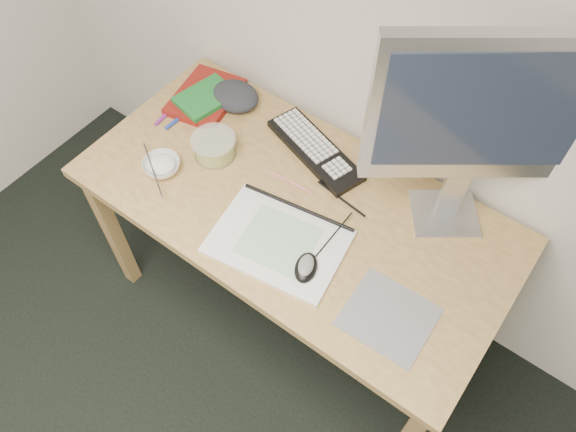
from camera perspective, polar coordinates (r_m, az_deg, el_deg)
name	(u,v)px	position (r m, az deg, el deg)	size (l,w,h in m)	color
desk	(294,217)	(1.84, 0.63, -0.15)	(1.40, 0.70, 0.75)	tan
mousepad	(388,317)	(1.60, 10.17, -10.02)	(0.24, 0.21, 0.00)	slate
sketchpad	(278,241)	(1.68, -1.00, -2.60)	(0.39, 0.28, 0.01)	silver
keyboard	(315,150)	(1.90, 2.78, 6.70)	(0.39, 0.12, 0.02)	black
monitor	(483,117)	(1.50, 19.16, 9.46)	(0.49, 0.38, 0.68)	silver
mouse	(306,266)	(1.62, 1.84, -5.05)	(0.06, 0.10, 0.04)	black
rice_bowl	(162,166)	(1.89, -12.70, 4.98)	(0.12, 0.12, 0.04)	white
chopsticks	(153,169)	(1.85, -13.59, 4.67)	(0.02, 0.02, 0.23)	silver
fruit_tub	(214,147)	(1.89, -7.52, 7.00)	(0.15, 0.15, 0.07)	gold
book_red	(206,97)	(2.09, -8.38, 11.89)	(0.20, 0.27, 0.03)	maroon
book_green	(206,97)	(2.06, -8.36, 11.84)	(0.14, 0.20, 0.02)	#1C712C
cloth_lump	(235,96)	(2.06, -5.39, 12.02)	(0.15, 0.12, 0.06)	#282B30
pencil_pink	(292,183)	(1.82, 0.37, 3.37)	(0.01, 0.01, 0.16)	pink
pencil_tan	(296,202)	(1.77, 0.83, 1.46)	(0.01, 0.01, 0.19)	#A77B58
pencil_black	(341,199)	(1.78, 5.43, 1.76)	(0.01, 0.01, 0.20)	black
marker_blue	(181,117)	(2.04, -10.86, 9.86)	(0.01, 0.01, 0.14)	#203CB0
marker_orange	(198,104)	(2.08, -9.09, 11.16)	(0.01, 0.01, 0.12)	orange
marker_purple	(167,113)	(2.07, -12.15, 10.21)	(0.01, 0.01, 0.14)	#7F2790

